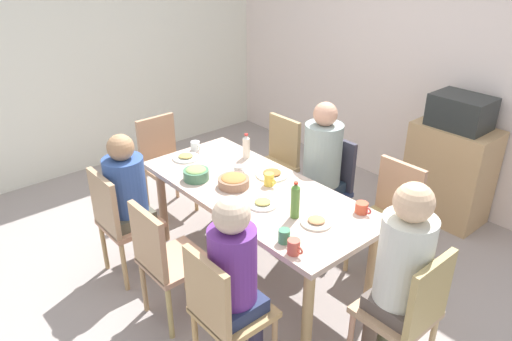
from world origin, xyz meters
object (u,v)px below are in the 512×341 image
chair_2 (164,257)px  cup_4 (294,247)px  person_4 (128,193)px  chair_6 (327,183)px  cup_0 (269,179)px  bottle_0 (246,146)px  chair_5 (389,213)px  plate_1 (272,174)px  chair_0 (223,309)px  chair_4 (120,218)px  cup_2 (239,171)px  bottle_1 (295,201)px  cup_5 (362,208)px  chair_1 (409,310)px  plate_0 (316,222)px  chair_7 (276,159)px  cup_3 (196,146)px  plate_2 (186,157)px  bowl_1 (196,173)px  dining_table (256,199)px  chair_3 (164,159)px  person_6 (321,161)px  microwave (461,112)px  cup_1 (284,236)px  person_1 (402,266)px  side_cabinet (449,173)px  bowl_0 (234,181)px  person_0 (235,273)px  plate_3 (263,203)px

chair_2 → cup_4: bearing=31.1°
person_4 → chair_6: person_4 is taller
cup_0 → bottle_0: size_ratio=0.51×
chair_5 → cup_0: chair_5 is taller
plate_1 → chair_5: bearing=38.0°
chair_0 → chair_4: same height
cup_2 → bottle_1: (0.71, -0.11, 0.09)m
chair_0 → cup_5: 1.15m
chair_1 → bottle_0: bottle_0 is taller
plate_0 → bottle_0: 1.12m
chair_7 → cup_3: (-0.23, -0.74, 0.27)m
plate_2 → cup_3: size_ratio=1.91×
chair_2 → bowl_1: bearing=126.7°
dining_table → cup_4: 0.83m
dining_table → chair_5: size_ratio=2.11×
chair_3 → chair_6: 1.55m
bottle_1 → cup_5: bearing=56.2°
person_6 → plate_0: size_ratio=6.06×
cup_4 → bottle_0: 1.37m
chair_1 → bottle_0: 1.85m
plate_2 → microwave: microwave is taller
plate_1 → bottle_0: (-0.38, 0.06, 0.09)m
chair_5 → bottle_0: (-1.10, -0.50, 0.33)m
chair_6 → dining_table: bearing=-90.0°
plate_1 → bottle_0: size_ratio=1.19×
person_4 → cup_1: (1.26, 0.39, 0.09)m
cup_1 → cup_5: size_ratio=0.89×
chair_5 → bottle_0: 1.25m
chair_0 → chair_5: bearing=90.0°
person_1 → chair_7: 2.05m
chair_5 → bowl_1: 1.50m
chair_0 → chair_1: 1.06m
person_1 → cup_2: (-1.49, 0.05, 0.01)m
chair_1 → person_6: size_ratio=0.72×
dining_table → chair_6: size_ratio=2.11×
person_6 → chair_2: bearing=-90.0°
chair_7 → cup_1: 1.69m
bottle_0 → side_cabinet: size_ratio=0.23×
chair_6 → plate_2: size_ratio=4.11×
chair_4 → bowl_0: chair_4 is taller
chair_2 → cup_2: bearing=106.9°
dining_table → plate_0: size_ratio=9.22×
person_1 → chair_6: bearing=147.3°
cup_4 → microwave: bearing=95.8°
cup_0 → cup_2: (-0.28, -0.07, -0.01)m
bowl_0 → cup_5: bearing=26.0°
person_0 → plate_3: bearing=126.0°
side_cabinet → plate_0: bearing=-87.3°
plate_0 → plate_1: bearing=160.5°
chair_6 → bottle_1: (0.46, -0.85, 0.35)m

